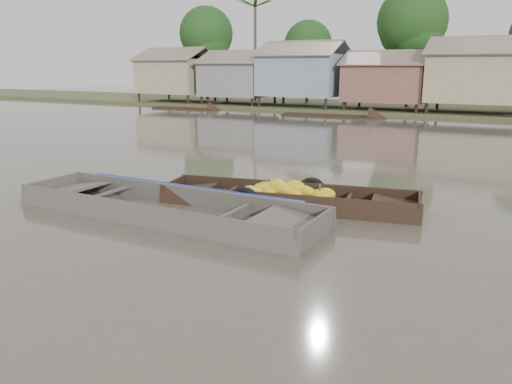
% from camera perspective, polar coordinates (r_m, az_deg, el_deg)
% --- Properties ---
extents(ground, '(120.00, 120.00, 0.00)m').
position_cam_1_polar(ground, '(10.57, -3.97, -4.68)').
color(ground, '#524B3F').
rests_on(ground, ground).
extents(riverbank, '(120.00, 12.47, 10.22)m').
position_cam_1_polar(riverbank, '(40.41, 25.30, 12.40)').
color(riverbank, '#384723').
rests_on(riverbank, ground).
extents(banana_boat, '(6.59, 2.70, 0.89)m').
position_cam_1_polar(banana_boat, '(12.55, 3.24, -0.63)').
color(banana_boat, black).
rests_on(banana_boat, ground).
extents(viewer_boat, '(7.80, 2.14, 0.63)m').
position_cam_1_polar(viewer_boat, '(11.98, -10.18, -2.26)').
color(viewer_boat, '#413D37').
rests_on(viewer_boat, ground).
extents(distant_boats, '(47.55, 16.16, 0.35)m').
position_cam_1_polar(distant_boats, '(31.61, 17.05, 7.30)').
color(distant_boats, black).
rests_on(distant_boats, ground).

